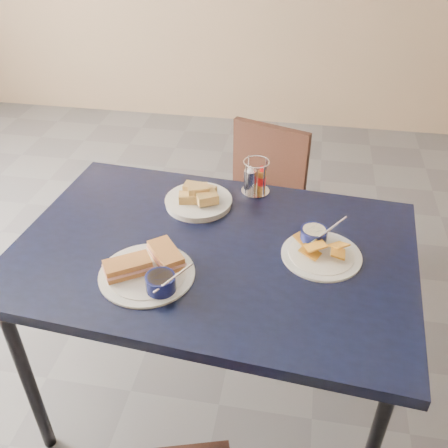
% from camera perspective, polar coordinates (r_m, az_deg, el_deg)
% --- Properties ---
extents(ground, '(6.00, 6.00, 0.00)m').
position_cam_1_polar(ground, '(2.35, 0.84, -13.73)').
color(ground, '#535358').
rests_on(ground, ground).
extents(dining_table, '(1.39, 0.98, 0.75)m').
position_cam_1_polar(dining_table, '(1.70, -1.23, -4.23)').
color(dining_table, black).
rests_on(dining_table, ground).
extents(chair_far, '(0.48, 0.48, 0.81)m').
position_cam_1_polar(chair_far, '(2.45, 3.62, 3.09)').
color(chair_far, black).
rests_on(chair_far, ground).
extents(sandwich_plate, '(0.31, 0.30, 0.12)m').
position_cam_1_polar(sandwich_plate, '(1.55, -8.51, -5.17)').
color(sandwich_plate, white).
rests_on(sandwich_plate, dining_table).
extents(plantain_plate, '(0.26, 0.26, 0.12)m').
position_cam_1_polar(plantain_plate, '(1.66, 10.73, -2.58)').
color(plantain_plate, white).
rests_on(plantain_plate, dining_table).
extents(bread_basket, '(0.25, 0.25, 0.08)m').
position_cam_1_polar(bread_basket, '(1.86, -2.91, 2.87)').
color(bread_basket, white).
rests_on(bread_basket, dining_table).
extents(condiment_caddy, '(0.11, 0.11, 0.14)m').
position_cam_1_polar(condiment_caddy, '(1.93, 3.52, 5.17)').
color(condiment_caddy, silver).
rests_on(condiment_caddy, dining_table).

